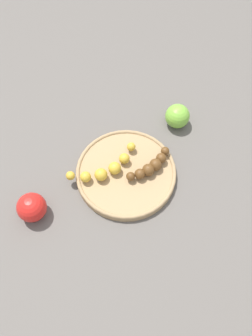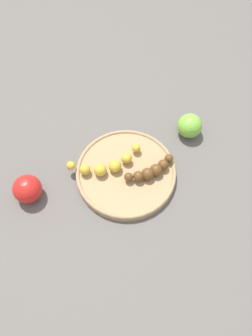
{
  "view_description": "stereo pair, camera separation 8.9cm",
  "coord_description": "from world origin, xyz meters",
  "px_view_note": "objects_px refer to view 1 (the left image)",
  "views": [
    {
      "loc": [
        -0.06,
        -0.42,
        0.81
      ],
      "look_at": [
        0.0,
        0.0,
        0.04
      ],
      "focal_mm": 37.45,
      "sensor_mm": 36.0,
      "label": 1
    },
    {
      "loc": [
        0.03,
        -0.43,
        0.81
      ],
      "look_at": [
        0.0,
        0.0,
        0.04
      ],
      "focal_mm": 37.45,
      "sensor_mm": 36.0,
      "label": 2
    }
  ],
  "objects_px": {
    "fruit_bowl": "(126,173)",
    "apple_green": "(177,116)",
    "banana_overripe": "(151,166)",
    "apple_red": "(32,207)",
    "banana_spotted": "(106,168)"
  },
  "relations": [
    {
      "from": "fruit_bowl",
      "to": "apple_green",
      "type": "height_order",
      "value": "apple_green"
    },
    {
      "from": "fruit_bowl",
      "to": "banana_overripe",
      "type": "distance_m",
      "value": 0.07
    },
    {
      "from": "banana_spotted",
      "to": "apple_red",
      "type": "bearing_deg",
      "value": -86.93
    },
    {
      "from": "apple_green",
      "to": "apple_red",
      "type": "relative_size",
      "value": 0.94
    },
    {
      "from": "apple_green",
      "to": "apple_red",
      "type": "xyz_separation_m",
      "value": [
        -0.4,
        -0.22,
        0.0
      ]
    },
    {
      "from": "banana_overripe",
      "to": "apple_green",
      "type": "distance_m",
      "value": 0.18
    },
    {
      "from": "fruit_bowl",
      "to": "apple_green",
      "type": "bearing_deg",
      "value": 41.05
    },
    {
      "from": "banana_overripe",
      "to": "apple_red",
      "type": "distance_m",
      "value": 0.31
    },
    {
      "from": "fruit_bowl",
      "to": "banana_spotted",
      "type": "xyz_separation_m",
      "value": [
        -0.05,
        0.01,
        0.02
      ]
    },
    {
      "from": "apple_red",
      "to": "banana_overripe",
      "type": "bearing_deg",
      "value": 13.02
    },
    {
      "from": "fruit_bowl",
      "to": "banana_spotted",
      "type": "height_order",
      "value": "banana_spotted"
    },
    {
      "from": "apple_red",
      "to": "banana_spotted",
      "type": "bearing_deg",
      "value": 23.12
    },
    {
      "from": "apple_green",
      "to": "apple_red",
      "type": "distance_m",
      "value": 0.46
    },
    {
      "from": "banana_overripe",
      "to": "banana_spotted",
      "type": "height_order",
      "value": "same"
    },
    {
      "from": "banana_overripe",
      "to": "fruit_bowl",
      "type": "bearing_deg",
      "value": -123.37
    }
  ]
}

